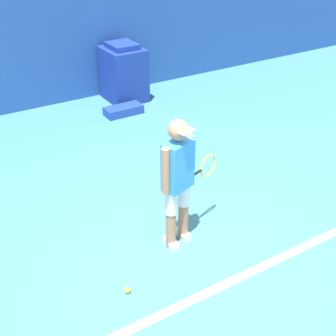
# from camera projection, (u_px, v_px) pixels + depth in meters

# --- Properties ---
(ground_plane) EXTENTS (24.00, 24.00, 0.00)m
(ground_plane) POSITION_uv_depth(u_px,v_px,m) (189.00, 263.00, 5.19)
(ground_plane) COLOR teal
(back_wall) EXTENTS (24.00, 0.10, 2.64)m
(back_wall) POSITION_uv_depth(u_px,v_px,m) (26.00, 39.00, 8.42)
(back_wall) COLOR #234C99
(back_wall) RESTS_ON ground_plane
(court_baseline) EXTENTS (21.60, 0.10, 0.01)m
(court_baseline) POSITION_uv_depth(u_px,v_px,m) (215.00, 289.00, 4.83)
(court_baseline) COLOR white
(court_baseline) RESTS_ON ground_plane
(tennis_player) EXTENTS (0.91, 0.39, 1.56)m
(tennis_player) POSITION_uv_depth(u_px,v_px,m) (178.00, 178.00, 5.10)
(tennis_player) COLOR #A37556
(tennis_player) RESTS_ON ground_plane
(tennis_ball) EXTENTS (0.07, 0.07, 0.07)m
(tennis_ball) POSITION_uv_depth(u_px,v_px,m) (128.00, 290.00, 4.78)
(tennis_ball) COLOR #D1E533
(tennis_ball) RESTS_ON ground_plane
(covered_chair) EXTENTS (0.71, 0.84, 1.13)m
(covered_chair) POSITION_uv_depth(u_px,v_px,m) (123.00, 73.00, 9.19)
(covered_chair) COLOR navy
(covered_chair) RESTS_ON ground_plane
(equipment_bag) EXTENTS (0.71, 0.33, 0.16)m
(equipment_bag) POSITION_uv_depth(u_px,v_px,m) (124.00, 110.00, 8.74)
(equipment_bag) COLOR #1E3D99
(equipment_bag) RESTS_ON ground_plane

